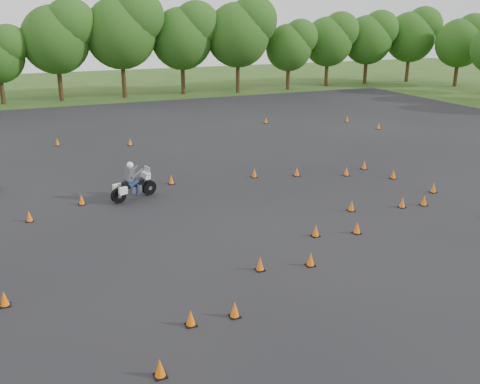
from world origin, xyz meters
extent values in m
plane|color=#2D5119|center=(0.00, 0.00, 0.00)|extent=(140.00, 140.00, 0.00)
plane|color=black|center=(0.00, 6.00, 0.01)|extent=(62.00, 62.00, 0.00)
cone|color=orange|center=(-1.24, 9.85, 0.23)|extent=(0.26, 0.26, 0.45)
cone|color=orange|center=(3.58, 0.83, 0.23)|extent=(0.26, 0.26, 0.45)
cone|color=orange|center=(8.21, 2.35, 0.23)|extent=(0.26, 0.26, 0.45)
cone|color=orange|center=(-5.73, -4.60, 0.23)|extent=(0.26, 0.26, 0.45)
cone|color=orange|center=(-8.05, 7.20, 0.23)|extent=(0.26, 0.26, 0.45)
cone|color=orange|center=(-3.52, 9.61, 0.23)|extent=(0.26, 0.26, 0.45)
cone|color=orange|center=(-3.11, -2.88, 0.23)|extent=(0.26, 0.26, 0.45)
cone|color=orange|center=(16.74, 16.89, 0.23)|extent=(0.26, 0.26, 0.45)
cone|color=orange|center=(9.60, 6.22, 0.23)|extent=(0.26, 0.26, 0.45)
cone|color=orange|center=(3.08, 9.28, 0.23)|extent=(0.26, 0.26, 0.45)
cone|color=orange|center=(7.14, 2.51, 0.23)|extent=(0.26, 0.26, 0.45)
cone|color=orange|center=(-5.71, 20.86, 0.23)|extent=(0.26, 0.26, 0.45)
cone|color=orange|center=(16.17, 20.16, 0.23)|extent=(0.26, 0.26, 0.45)
cone|color=orange|center=(-9.04, 0.31, 0.23)|extent=(0.26, 0.26, 0.45)
cone|color=orange|center=(9.27, 8.29, 0.23)|extent=(0.26, 0.26, 0.45)
cone|color=orange|center=(-1.23, -0.55, 0.23)|extent=(0.26, 0.26, 0.45)
cone|color=orange|center=(5.23, 8.61, 0.23)|extent=(0.26, 0.26, 0.45)
cone|color=orange|center=(0.49, -0.91, 0.23)|extent=(0.26, 0.26, 0.45)
cone|color=orange|center=(10.04, 22.25, 0.23)|extent=(0.26, 0.26, 0.45)
cone|color=orange|center=(-1.35, 19.01, 0.23)|extent=(0.26, 0.26, 0.45)
cone|color=orange|center=(7.67, 7.63, 0.23)|extent=(0.26, 0.26, 0.45)
cone|color=orange|center=(-5.79, 8.46, 0.23)|extent=(0.26, 0.26, 0.45)
cone|color=orange|center=(9.88, 3.61, 0.23)|extent=(0.26, 0.26, 0.45)
cone|color=orange|center=(1.95, 1.21, 0.23)|extent=(0.26, 0.26, 0.45)
cone|color=orange|center=(-4.38, -2.81, 0.23)|extent=(0.26, 0.26, 0.45)
cone|color=orange|center=(4.83, 3.02, 0.23)|extent=(0.26, 0.26, 0.45)
camera|label=1|loc=(-8.16, -15.03, 8.07)|focal=40.00mm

